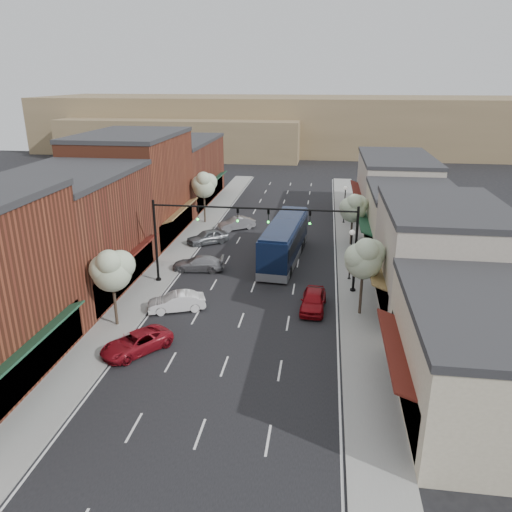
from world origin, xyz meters
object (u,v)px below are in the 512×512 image
at_px(parked_car_e, 236,223).
at_px(signal_mast_left, 184,230).
at_px(signal_mast_right, 325,236).
at_px(tree_right_near, 365,257).
at_px(parked_car_c, 198,263).
at_px(parked_car_d, 208,237).
at_px(tree_right_far, 354,207).
at_px(parked_car_b, 176,302).
at_px(tree_left_far, 204,184).
at_px(tree_left_near, 112,269).
at_px(lamp_post_far, 345,198).
at_px(parked_car_a, 136,343).
at_px(red_hatchback, 313,300).
at_px(coach_bus, 285,240).
at_px(lamp_post_near, 351,247).

bearing_deg(parked_car_e, signal_mast_left, -40.29).
relative_size(signal_mast_right, tree_right_near, 1.38).
xyz_separation_m(parked_car_c, parked_car_d, (-0.88, 7.45, 0.08)).
height_order(signal_mast_left, parked_car_d, signal_mast_left).
bearing_deg(tree_right_far, parked_car_b, -127.94).
height_order(tree_left_far, parked_car_c, tree_left_far).
bearing_deg(signal_mast_right, tree_left_near, -149.86).
bearing_deg(parked_car_d, signal_mast_left, -34.15).
bearing_deg(signal_mast_left, parked_car_b, -82.29).
distance_m(signal_mast_left, tree_left_far, 18.14).
distance_m(lamp_post_far, parked_car_a, 34.00).
height_order(tree_right_near, lamp_post_far, tree_right_near).
bearing_deg(signal_mast_right, signal_mast_left, 180.00).
bearing_deg(red_hatchback, coach_bus, 109.49).
height_order(signal_mast_right, lamp_post_far, signal_mast_right).
bearing_deg(tree_left_far, red_hatchback, -58.42).
height_order(signal_mast_right, lamp_post_near, signal_mast_right).
height_order(signal_mast_right, tree_left_near, signal_mast_right).
relative_size(signal_mast_left, coach_bus, 0.66).
distance_m(lamp_post_near, parked_car_c, 13.34).
xyz_separation_m(lamp_post_far, parked_car_a, (-13.52, -31.11, -2.38)).
relative_size(tree_left_near, parked_car_c, 1.25).
distance_m(tree_left_far, lamp_post_near, 22.33).
relative_size(signal_mast_right, tree_left_far, 1.34).
xyz_separation_m(lamp_post_near, parked_car_d, (-14.00, 7.94, -2.27)).
xyz_separation_m(lamp_post_near, lamp_post_far, (0.00, 17.50, 0.00)).
relative_size(tree_left_near, lamp_post_far, 1.28).
relative_size(parked_car_c, parked_car_d, 1.05).
height_order(tree_left_near, parked_car_e, tree_left_near).
bearing_deg(signal_mast_right, tree_left_far, 127.71).
height_order(signal_mast_right, tree_right_near, signal_mast_right).
bearing_deg(parked_car_b, lamp_post_near, 99.75).
distance_m(tree_right_near, tree_right_far, 16.01).
height_order(tree_right_near, tree_right_far, tree_right_near).
distance_m(tree_right_near, parked_car_a, 16.20).
bearing_deg(red_hatchback, parked_car_c, 150.71).
bearing_deg(parked_car_e, parked_car_c, -40.13).
bearing_deg(tree_left_near, parked_car_c, 75.12).
bearing_deg(parked_car_b, parked_car_a, -28.56).
bearing_deg(parked_car_b, tree_left_far, 167.15).
bearing_deg(coach_bus, signal_mast_left, -133.36).
height_order(tree_left_far, lamp_post_far, tree_left_far).
height_order(signal_mast_left, tree_right_far, signal_mast_left).
xyz_separation_m(tree_right_far, red_hatchback, (-3.39, -15.50, -3.25)).
xyz_separation_m(tree_left_near, coach_bus, (10.22, 14.74, -2.28)).
xyz_separation_m(signal_mast_right, parked_car_c, (-10.94, 2.99, -3.96)).
xyz_separation_m(red_hatchback, parked_car_c, (-10.28, 6.54, -0.08)).
bearing_deg(lamp_post_near, signal_mast_left, -169.44).
relative_size(parked_car_a, parked_car_e, 1.08).
bearing_deg(parked_car_c, tree_left_far, -174.25).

